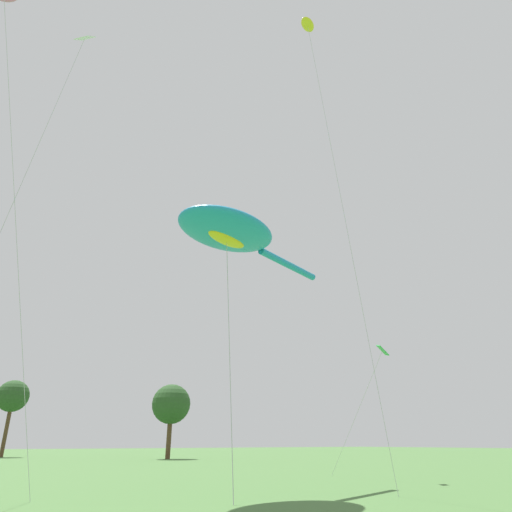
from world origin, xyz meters
The scene contains 6 objects.
big_show_kite centered at (0.65, 13.94, 10.15)m, with size 9.57×4.63×10.64m.
small_kite_box_yellow centered at (4.07, 11.86, 22.36)m, with size 2.17×2.02×22.92m.
small_kite_stunt_black centered at (10.89, 15.11, 6.00)m, with size 0.86×5.02×6.63m.
small_kite_tiny_distant centered at (-6.22, 17.43, 19.12)m, with size 3.47×3.82×21.18m.
tree_oak_right centered at (14.68, 50.21, 5.85)m, with size 4.45×4.45×8.13m.
tree_broad_distant centered at (0.05, 68.01, 7.31)m, with size 4.03×4.03×9.41m.
Camera 1 is at (-8.36, -1.36, 1.73)m, focal length 31.76 mm.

